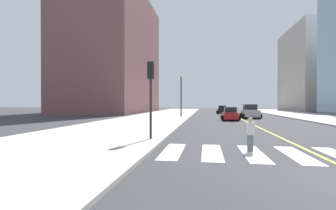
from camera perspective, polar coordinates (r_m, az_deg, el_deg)
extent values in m
cube|color=#B2ADA3|center=(28.63, -6.40, -3.87)|extent=(10.00, 120.00, 0.15)
cube|color=silver|center=(11.88, 1.08, -10.41)|extent=(0.90, 4.00, 0.01)
cube|color=silver|center=(11.78, 9.95, -10.51)|extent=(0.90, 4.00, 0.01)
cube|color=silver|center=(11.95, 18.75, -10.37)|extent=(0.90, 4.00, 0.01)
cube|color=silver|center=(12.39, 27.11, -10.01)|extent=(0.90, 4.00, 0.01)
cube|color=yellow|center=(47.85, 14.43, -2.21)|extent=(0.16, 80.00, 0.01)
cube|color=#B2ADA3|center=(84.21, 31.74, 6.94)|extent=(18.00, 24.00, 23.61)
cube|color=brown|center=(63.25, -12.18, 11.08)|extent=(16.00, 32.00, 27.75)
cube|color=black|center=(53.27, 12.17, -1.27)|extent=(1.73, 3.81, 0.81)
cube|color=#1E2328|center=(53.03, 12.19, -0.48)|extent=(1.45, 1.91, 0.69)
cylinder|color=black|center=(54.51, 13.02, -1.56)|extent=(0.62, 0.20, 0.62)
cylinder|color=black|center=(54.42, 11.18, -1.56)|extent=(0.62, 0.20, 0.62)
cylinder|color=black|center=(52.16, 13.21, -1.65)|extent=(0.62, 0.20, 0.62)
cylinder|color=black|center=(52.06, 11.28, -1.65)|extent=(0.62, 0.20, 0.62)
cube|color=red|center=(33.16, 13.94, -2.33)|extent=(1.81, 3.86, 0.82)
cube|color=#1E2328|center=(32.91, 13.97, -1.06)|extent=(1.50, 1.94, 0.69)
cylinder|color=black|center=(34.43, 15.27, -2.75)|extent=(0.62, 0.21, 0.62)
cylinder|color=black|center=(34.31, 12.33, -2.76)|extent=(0.62, 0.21, 0.62)
cylinder|color=black|center=(32.07, 15.67, -2.99)|extent=(0.62, 0.21, 0.62)
cylinder|color=black|center=(31.94, 12.51, -3.00)|extent=(0.62, 0.21, 0.62)
cube|color=#B7B7BC|center=(38.70, 18.20, -1.76)|extent=(2.11, 4.57, 0.97)
cube|color=#1E2328|center=(38.94, 18.14, -0.45)|extent=(1.76, 2.29, 0.82)
cylinder|color=black|center=(37.17, 16.92, -2.43)|extent=(0.74, 0.25, 0.74)
cylinder|color=black|center=(37.50, 20.11, -2.41)|extent=(0.74, 0.25, 0.74)
cylinder|color=black|center=(39.96, 16.40, -2.23)|extent=(0.74, 0.25, 0.74)
cylinder|color=black|center=(40.27, 19.37, -2.21)|extent=(0.74, 0.25, 0.74)
cylinder|color=black|center=(14.70, -3.96, -0.87)|extent=(0.14, 0.14, 3.50)
cube|color=black|center=(14.82, -3.97, 7.86)|extent=(0.36, 0.28, 1.00)
sphere|color=red|center=(15.03, -3.82, 8.91)|extent=(0.18, 0.18, 0.18)
sphere|color=orange|center=(14.99, -3.82, 7.78)|extent=(0.18, 0.18, 0.18)
sphere|color=green|center=(14.96, -3.82, 6.64)|extent=(0.18, 0.18, 0.18)
cylinder|color=slate|center=(12.25, 17.97, -8.28)|extent=(0.18, 0.18, 0.78)
cylinder|color=slate|center=(12.38, 18.44, -8.19)|extent=(0.18, 0.18, 0.78)
cylinder|color=beige|center=(12.23, 18.22, -5.07)|extent=(0.39, 0.39, 0.59)
sphere|color=tan|center=(12.20, 18.22, -3.21)|extent=(0.21, 0.21, 0.21)
cylinder|color=#38383D|center=(38.36, 2.99, 1.94)|extent=(0.20, 0.20, 6.13)
sphere|color=silver|center=(38.58, 2.99, 6.72)|extent=(0.44, 0.44, 0.44)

